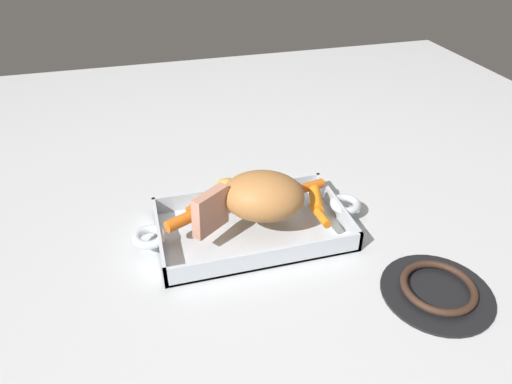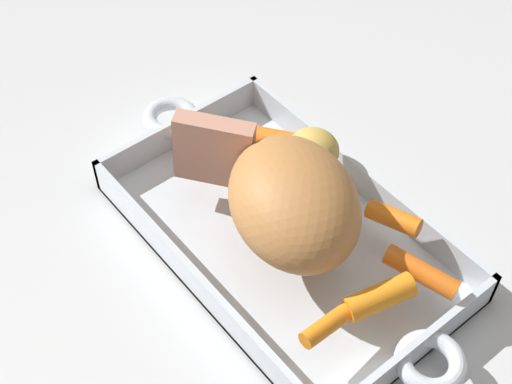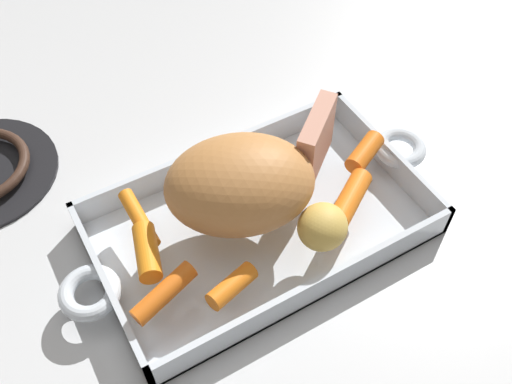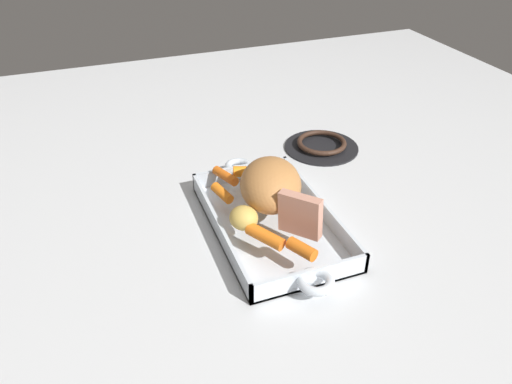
% 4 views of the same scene
% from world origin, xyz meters
% --- Properties ---
extents(ground_plane, '(2.15, 2.15, 0.00)m').
position_xyz_m(ground_plane, '(0.00, 0.00, 0.00)').
color(ground_plane, silver).
extents(roasting_dish, '(0.45, 0.22, 0.04)m').
position_xyz_m(roasting_dish, '(0.00, 0.00, 0.01)').
color(roasting_dish, silver).
rests_on(roasting_dish, ground_plane).
extents(pork_roast, '(0.19, 0.16, 0.09)m').
position_xyz_m(pork_roast, '(0.02, -0.01, 0.09)').
color(pork_roast, '#B5763E').
rests_on(pork_roast, roasting_dish).
extents(roast_slice_outer, '(0.08, 0.07, 0.08)m').
position_xyz_m(roast_slice_outer, '(-0.08, -0.02, 0.08)').
color(roast_slice_outer, tan).
rests_on(roast_slice_outer, roasting_dish).
extents(baby_carrot_southwest, '(0.06, 0.03, 0.02)m').
position_xyz_m(baby_carrot_southwest, '(0.07, 0.07, 0.05)').
color(baby_carrot_southwest, orange).
rests_on(baby_carrot_southwest, roasting_dish).
extents(baby_carrot_long, '(0.04, 0.07, 0.03)m').
position_xyz_m(baby_carrot_long, '(0.13, -0.00, 0.05)').
color(baby_carrot_long, orange).
rests_on(baby_carrot_long, roasting_dish).
extents(baby_carrot_center_right, '(0.07, 0.06, 0.03)m').
position_xyz_m(baby_carrot_center_right, '(-0.08, 0.05, 0.05)').
color(baby_carrot_center_right, orange).
rests_on(baby_carrot_center_right, roasting_dish).
extents(baby_carrot_northwest, '(0.06, 0.04, 0.02)m').
position_xyz_m(baby_carrot_northwest, '(-0.14, 0.00, 0.05)').
color(baby_carrot_northwest, orange).
rests_on(baby_carrot_northwest, roasting_dish).
extents(baby_carrot_short, '(0.07, 0.04, 0.02)m').
position_xyz_m(baby_carrot_short, '(0.13, 0.05, 0.05)').
color(baby_carrot_short, orange).
rests_on(baby_carrot_short, roasting_dish).
extents(baby_carrot_northeast, '(0.02, 0.07, 0.02)m').
position_xyz_m(baby_carrot_northeast, '(0.12, -0.04, 0.05)').
color(baby_carrot_northeast, orange).
rests_on(baby_carrot_northeast, roasting_dish).
extents(potato_corner, '(0.07, 0.07, 0.04)m').
position_xyz_m(potato_corner, '(-0.03, 0.07, 0.06)').
color(potato_corner, gold).
rests_on(potato_corner, roasting_dish).
extents(stove_burner_rear, '(0.18, 0.18, 0.02)m').
position_xyz_m(stove_burner_rear, '(0.25, -0.24, 0.01)').
color(stove_burner_rear, black).
rests_on(stove_burner_rear, ground_plane).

